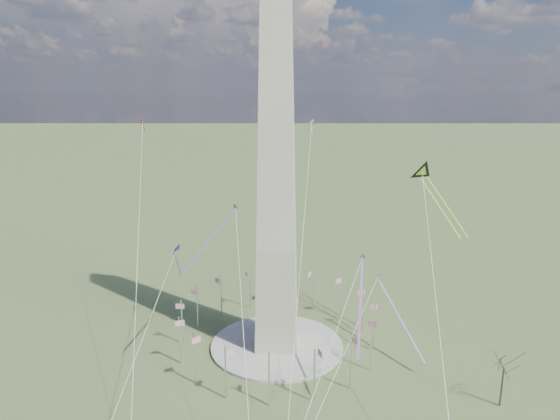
{
  "coord_description": "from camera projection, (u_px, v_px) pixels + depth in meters",
  "views": [
    {
      "loc": [
        8.33,
        -123.22,
        68.74
      ],
      "look_at": [
        0.84,
        0.0,
        38.51
      ],
      "focal_mm": 32.0,
      "sensor_mm": 36.0,
      "label": 1
    }
  ],
  "objects": [
    {
      "name": "ground",
      "position": [
        277.0,
        347.0,
        136.3
      ],
      "size": [
        2000.0,
        2000.0,
        0.0
      ],
      "primitive_type": "plane",
      "color": "#4A6231",
      "rests_on": "ground"
    },
    {
      "name": "plaza",
      "position": [
        277.0,
        345.0,
        136.21
      ],
      "size": [
        36.0,
        36.0,
        0.8
      ],
      "primitive_type": "cylinder",
      "color": "beige",
      "rests_on": "ground"
    },
    {
      "name": "washington_monument",
      "position": [
        277.0,
        173.0,
        124.9
      ],
      "size": [
        15.56,
        15.56,
        100.0
      ],
      "color": "#B2AC95",
      "rests_on": "plaza"
    },
    {
      "name": "flagpole_ring",
      "position": [
        277.0,
        322.0,
        134.57
      ],
      "size": [
        54.4,
        54.4,
        13.0
      ],
      "color": "silver",
      "rests_on": "ground"
    },
    {
      "name": "tree_near",
      "position": [
        504.0,
        365.0,
        108.57
      ],
      "size": [
        8.07,
        8.07,
        14.12
      ],
      "color": "#4C372E",
      "rests_on": "ground"
    },
    {
      "name": "kite_delta_black",
      "position": [
        425.0,
        176.0,
        135.12
      ],
      "size": [
        12.97,
        20.56,
        17.01
      ],
      "rotation": [
        0.0,
        0.0,
        3.57
      ],
      "color": "black",
      "rests_on": "ground"
    },
    {
      "name": "kite_diamond_purple",
      "position": [
        177.0,
        252.0,
        141.31
      ],
      "size": [
        2.14,
        3.37,
        10.31
      ],
      "rotation": [
        0.0,
        0.0,
        2.94
      ],
      "color": "#391A76",
      "rests_on": "ground"
    },
    {
      "name": "kite_streamer_left",
      "position": [
        361.0,
        289.0,
        116.83
      ],
      "size": [
        4.18,
        23.41,
        16.09
      ],
      "rotation": [
        0.0,
        0.0,
        3.02
      ],
      "color": "#F73B27",
      "rests_on": "ground"
    },
    {
      "name": "kite_streamer_mid",
      "position": [
        217.0,
        230.0,
        119.12
      ],
      "size": [
        11.16,
        16.14,
        12.75
      ],
      "rotation": [
        0.0,
        0.0,
        2.56
      ],
      "color": "#F73B27",
      "rests_on": "ground"
    },
    {
      "name": "kite_streamer_right",
      "position": [
        393.0,
        305.0,
        132.75
      ],
      "size": [
        10.83,
        21.22,
        15.65
      ],
      "rotation": [
        0.0,
        0.0,
        3.58
      ],
      "color": "#F73B27",
      "rests_on": "ground"
    },
    {
      "name": "kite_small_red",
      "position": [
        143.0,
        122.0,
        162.54
      ],
      "size": [
        1.44,
        2.11,
        4.47
      ],
      "rotation": [
        0.0,
        0.0,
        2.48
      ],
      "color": "red",
      "rests_on": "ground"
    },
    {
      "name": "kite_small_white",
      "position": [
        312.0,
        123.0,
        161.95
      ],
      "size": [
        1.5,
        1.6,
        4.48
      ],
      "rotation": [
        0.0,
        0.0,
        3.05
      ],
      "color": "white",
      "rests_on": "ground"
    }
  ]
}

